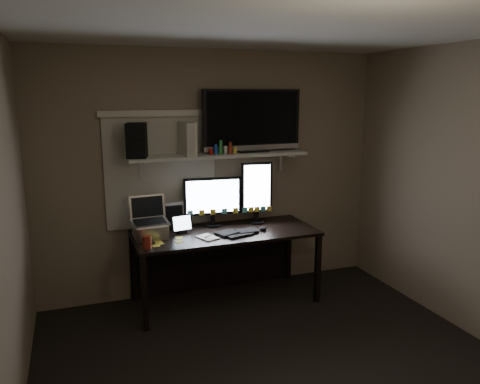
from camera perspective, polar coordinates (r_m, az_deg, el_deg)
name	(u,v)px	position (r m, az deg, el deg)	size (l,w,h in m)	color
floor	(286,379)	(3.74, 5.68, -21.70)	(3.60, 3.60, 0.00)	black
ceiling	(295,23)	(3.14, 6.67, 19.77)	(3.60, 3.60, 0.00)	silver
back_wall	(214,174)	(4.86, -3.22, 2.24)	(3.60, 3.60, 0.00)	#7E705A
window_blinds	(161,172)	(4.71, -9.59, 2.40)	(1.10, 0.02, 1.10)	beige
desk	(222,245)	(4.80, -2.25, -6.47)	(1.80, 0.75, 0.73)	black
wall_shelf	(219,155)	(4.67, -2.63, 4.50)	(1.80, 0.35, 0.03)	beige
monitor_landscape	(213,201)	(4.77, -3.35, -1.14)	(0.59, 0.06, 0.52)	black
monitor_portrait	(257,192)	(4.87, 2.05, -0.04)	(0.33, 0.06, 0.66)	black
keyboard	(237,232)	(4.57, -0.37, -4.93)	(0.41, 0.16, 0.03)	black
mouse	(263,228)	(4.68, 2.82, -4.43)	(0.07, 0.11, 0.04)	black
notepad	(208,237)	(4.44, -3.98, -5.55)	(0.14, 0.20, 0.01)	white
tablet	(182,224)	(4.59, -7.11, -3.88)	(0.21, 0.09, 0.19)	black
file_sorter	(172,216)	(4.73, -8.35, -2.96)	(0.21, 0.09, 0.26)	black
laptop	(150,218)	(4.46, -10.95, -3.18)	(0.34, 0.28, 0.38)	#A7A7AB
cup	(147,242)	(4.21, -11.25, -6.01)	(0.08, 0.08, 0.11)	maroon
sticky_notes	(169,242)	(4.37, -8.60, -6.00)	(0.29, 0.21, 0.00)	yellow
tv	(252,121)	(4.80, 1.46, 8.68)	(1.05, 0.19, 0.63)	black
game_console	(187,139)	(4.58, -6.42, 6.49)	(0.08, 0.27, 0.32)	beige
speaker	(137,140)	(4.45, -12.49, 6.15)	(0.18, 0.21, 0.32)	black
bottles	(223,147)	(4.62, -2.07, 5.47)	(0.21, 0.05, 0.13)	#A50F0C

